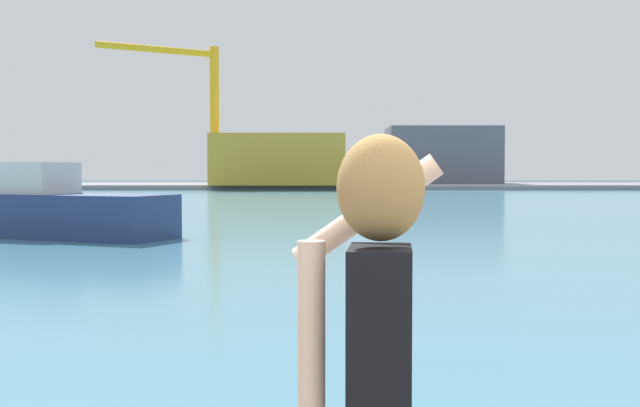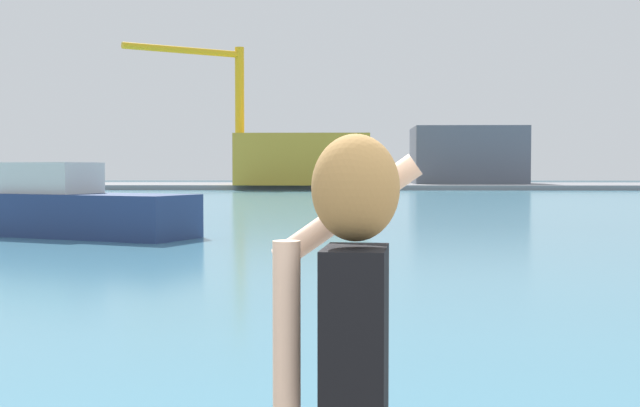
# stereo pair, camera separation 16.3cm
# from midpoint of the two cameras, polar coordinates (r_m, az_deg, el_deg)

# --- Properties ---
(ground_plane) EXTENTS (220.00, 220.00, 0.00)m
(ground_plane) POSITION_cam_midpoint_polar(r_m,az_deg,el_deg) (52.11, 0.77, 0.02)
(ground_plane) COLOR #334751
(harbor_water) EXTENTS (140.00, 100.00, 0.02)m
(harbor_water) POSITION_cam_midpoint_polar(r_m,az_deg,el_deg) (54.11, 0.74, 0.12)
(harbor_water) COLOR teal
(harbor_water) RESTS_ON ground_plane
(far_shore_dock) EXTENTS (140.00, 20.00, 0.53)m
(far_shore_dock) POSITION_cam_midpoint_polar(r_m,az_deg,el_deg) (94.09, 0.47, 1.23)
(far_shore_dock) COLOR gray
(far_shore_dock) RESTS_ON ground_plane
(person_photographer) EXTENTS (0.53, 0.56, 1.74)m
(person_photographer) POSITION_cam_midpoint_polar(r_m,az_deg,el_deg) (2.67, 2.28, -9.76)
(person_photographer) COLOR #2D3342
(person_photographer) RESTS_ON quay_promenade
(boat_moored) EXTENTS (8.24, 5.32, 2.34)m
(boat_moored) POSITION_cam_midpoint_polar(r_m,az_deg,el_deg) (27.16, -18.41, -0.38)
(boat_moored) COLOR navy
(boat_moored) RESTS_ON harbor_water
(warehouse_left) EXTENTS (13.94, 11.52, 5.34)m
(warehouse_left) POSITION_cam_midpoint_polar(r_m,az_deg,el_deg) (88.69, -2.81, 3.05)
(warehouse_left) COLOR gold
(warehouse_left) RESTS_ON far_shore_dock
(warehouse_right) EXTENTS (12.61, 9.80, 6.52)m
(warehouse_right) POSITION_cam_midpoint_polar(r_m,az_deg,el_deg) (97.07, 8.48, 3.32)
(warehouse_right) COLOR slate
(warehouse_right) RESTS_ON far_shore_dock
(port_crane) EXTENTS (11.57, 7.93, 14.88)m
(port_crane) POSITION_cam_midpoint_polar(r_m,az_deg,el_deg) (89.49, -8.43, 7.36)
(port_crane) COLOR yellow
(port_crane) RESTS_ON far_shore_dock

